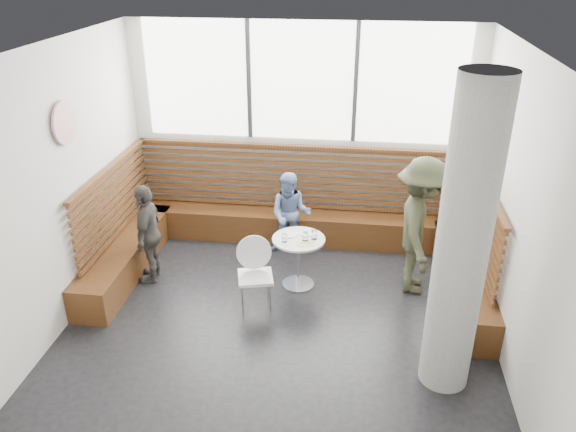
# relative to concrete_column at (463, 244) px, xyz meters

# --- Properties ---
(room) EXTENTS (5.00, 5.00, 3.20)m
(room) POSITION_rel_concrete_column_xyz_m (-1.85, 0.60, 0.00)
(room) COLOR silver
(room) RESTS_ON ground
(booth) EXTENTS (5.00, 2.50, 1.44)m
(booth) POSITION_rel_concrete_column_xyz_m (-1.85, 2.37, -1.19)
(booth) COLOR #472811
(booth) RESTS_ON ground
(concrete_column) EXTENTS (0.50, 0.50, 3.20)m
(concrete_column) POSITION_rel_concrete_column_xyz_m (0.00, 0.00, 0.00)
(concrete_column) COLOR gray
(concrete_column) RESTS_ON ground
(wall_art) EXTENTS (0.03, 0.50, 0.50)m
(wall_art) POSITION_rel_concrete_column_xyz_m (-4.31, 1.00, 0.70)
(wall_art) COLOR white
(wall_art) RESTS_ON room
(cafe_table) EXTENTS (0.68, 0.68, 0.70)m
(cafe_table) POSITION_rel_concrete_column_xyz_m (-1.71, 1.57, -1.10)
(cafe_table) COLOR silver
(cafe_table) RESTS_ON ground
(cafe_chair) EXTENTS (0.44, 0.43, 0.91)m
(cafe_chair) POSITION_rel_concrete_column_xyz_m (-2.17, 1.06, -1.07)
(cafe_chair) COLOR white
(cafe_chair) RESTS_ON ground
(adult_man) EXTENTS (0.72, 1.20, 1.81)m
(adult_man) POSITION_rel_concrete_column_xyz_m (-0.18, 1.71, -0.69)
(adult_man) COLOR #3A3F2A
(adult_man) RESTS_ON ground
(child_back) EXTENTS (0.62, 0.49, 1.24)m
(child_back) POSITION_rel_concrete_column_xyz_m (-1.92, 2.45, -0.98)
(child_back) COLOR #718EC3
(child_back) RESTS_ON ground
(child_left) EXTENTS (0.40, 0.83, 1.37)m
(child_left) POSITION_rel_concrete_column_xyz_m (-3.69, 1.49, -0.92)
(child_left) COLOR #474441
(child_left) RESTS_ON ground
(plate_near) EXTENTS (0.20, 0.20, 0.01)m
(plate_near) POSITION_rel_concrete_column_xyz_m (-1.83, 1.65, -0.89)
(plate_near) COLOR white
(plate_near) RESTS_ON cafe_table
(plate_far) EXTENTS (0.20, 0.20, 0.01)m
(plate_far) POSITION_rel_concrete_column_xyz_m (-1.62, 1.72, -0.89)
(plate_far) COLOR white
(plate_far) RESTS_ON cafe_table
(glass_left) EXTENTS (0.07, 0.07, 0.11)m
(glass_left) POSITION_rel_concrete_column_xyz_m (-1.87, 1.47, -0.84)
(glass_left) COLOR white
(glass_left) RESTS_ON cafe_table
(glass_mid) EXTENTS (0.08, 0.08, 0.12)m
(glass_mid) POSITION_rel_concrete_column_xyz_m (-1.62, 1.53, -0.84)
(glass_mid) COLOR white
(glass_mid) RESTS_ON cafe_table
(glass_right) EXTENTS (0.08, 0.08, 0.12)m
(glass_right) POSITION_rel_concrete_column_xyz_m (-1.51, 1.59, -0.84)
(glass_right) COLOR white
(glass_right) RESTS_ON cafe_table
(menu_card) EXTENTS (0.24, 0.19, 0.00)m
(menu_card) POSITION_rel_concrete_column_xyz_m (-1.61, 1.43, -0.89)
(menu_card) COLOR #A5C64C
(menu_card) RESTS_ON cafe_table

